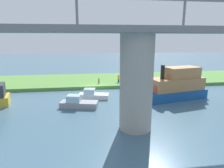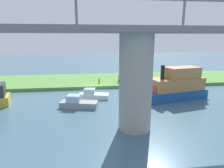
{
  "view_description": "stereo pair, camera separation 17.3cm",
  "coord_description": "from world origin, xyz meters",
  "px_view_note": "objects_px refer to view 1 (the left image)",
  "views": [
    {
      "loc": [
        1.59,
        30.75,
        8.12
      ],
      "look_at": [
        -1.95,
        5.0,
        2.0
      ],
      "focal_mm": 30.97,
      "sensor_mm": 36.0,
      "label": 1
    },
    {
      "loc": [
        1.42,
        30.77,
        8.12
      ],
      "look_at": [
        -1.95,
        5.0,
        2.0
      ],
      "focal_mm": 30.97,
      "sensor_mm": 36.0,
      "label": 2
    }
  ],
  "objects_px": {
    "person_on_bank": "(119,78)",
    "houseboat_blue": "(175,86)",
    "skiff_small": "(93,95)",
    "riverboat_paddlewheel": "(78,103)",
    "bridge_pylon": "(136,83)",
    "mooring_post": "(99,81)"
  },
  "relations": [
    {
      "from": "person_on_bank",
      "to": "houseboat_blue",
      "type": "relative_size",
      "value": 0.14
    },
    {
      "from": "skiff_small",
      "to": "riverboat_paddlewheel",
      "type": "bearing_deg",
      "value": 59.64
    },
    {
      "from": "skiff_small",
      "to": "houseboat_blue",
      "type": "bearing_deg",
      "value": 172.55
    },
    {
      "from": "person_on_bank",
      "to": "riverboat_paddlewheel",
      "type": "height_order",
      "value": "person_on_bank"
    },
    {
      "from": "person_on_bank",
      "to": "skiff_small",
      "type": "height_order",
      "value": "person_on_bank"
    },
    {
      "from": "bridge_pylon",
      "to": "riverboat_paddlewheel",
      "type": "xyz_separation_m",
      "value": [
        5.46,
        -6.47,
        -3.76
      ]
    },
    {
      "from": "houseboat_blue",
      "to": "skiff_small",
      "type": "relative_size",
      "value": 2.23
    },
    {
      "from": "bridge_pylon",
      "to": "skiff_small",
      "type": "xyz_separation_m",
      "value": [
        3.54,
        -9.75,
        -3.8
      ]
    },
    {
      "from": "bridge_pylon",
      "to": "houseboat_blue",
      "type": "bearing_deg",
      "value": -133.3
    },
    {
      "from": "bridge_pylon",
      "to": "mooring_post",
      "type": "relative_size",
      "value": 9.57
    },
    {
      "from": "riverboat_paddlewheel",
      "to": "skiff_small",
      "type": "height_order",
      "value": "riverboat_paddlewheel"
    },
    {
      "from": "skiff_small",
      "to": "mooring_post",
      "type": "bearing_deg",
      "value": -101.16
    },
    {
      "from": "bridge_pylon",
      "to": "mooring_post",
      "type": "xyz_separation_m",
      "value": [
        2.19,
        -16.58,
        -3.35
      ]
    },
    {
      "from": "mooring_post",
      "to": "skiff_small",
      "type": "xyz_separation_m",
      "value": [
        1.35,
        6.83,
        -0.45
      ]
    },
    {
      "from": "person_on_bank",
      "to": "houseboat_blue",
      "type": "height_order",
      "value": "houseboat_blue"
    },
    {
      "from": "person_on_bank",
      "to": "houseboat_blue",
      "type": "xyz_separation_m",
      "value": [
        -6.41,
        8.9,
        0.56
      ]
    },
    {
      "from": "bridge_pylon",
      "to": "mooring_post",
      "type": "bearing_deg",
      "value": -82.48
    },
    {
      "from": "bridge_pylon",
      "to": "skiff_small",
      "type": "bearing_deg",
      "value": -70.06
    },
    {
      "from": "mooring_post",
      "to": "person_on_bank",
      "type": "bearing_deg",
      "value": -170.73
    },
    {
      "from": "houseboat_blue",
      "to": "skiff_small",
      "type": "xyz_separation_m",
      "value": [
        11.33,
        -1.48,
        -1.27
      ]
    },
    {
      "from": "person_on_bank",
      "to": "skiff_small",
      "type": "bearing_deg",
      "value": 56.45
    },
    {
      "from": "bridge_pylon",
      "to": "person_on_bank",
      "type": "height_order",
      "value": "bridge_pylon"
    }
  ]
}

